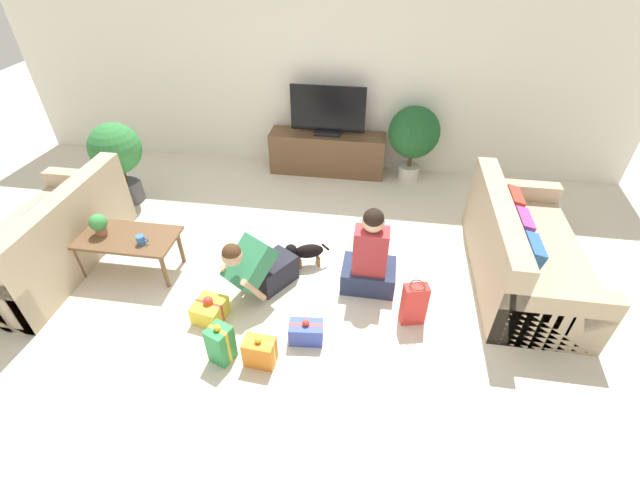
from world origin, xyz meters
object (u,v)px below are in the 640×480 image
(tv, at_px, (328,113))
(potted_plant_back_right, at_px, (414,134))
(tv_console, at_px, (327,153))
(tabletop_plant, at_px, (98,224))
(sofa_left, at_px, (49,241))
(dog, at_px, (304,251))
(gift_box_d, at_px, (306,332))
(potted_plant_corner_left, at_px, (117,154))
(person_kneeling, at_px, (258,267))
(gift_box_a, at_px, (221,344))
(gift_box_c, at_px, (260,352))
(gift_bag_a, at_px, (414,304))
(mug, at_px, (141,240))
(coffee_table, at_px, (125,240))
(gift_box_b, at_px, (210,310))
(sofa_right, at_px, (521,253))
(person_sitting, at_px, (370,259))

(tv, height_order, potted_plant_back_right, tv)
(tv_console, xyz_separation_m, tabletop_plant, (-1.95, -2.38, 0.27))
(potted_plant_back_right, bearing_deg, sofa_left, -147.50)
(tv, xyz_separation_m, potted_plant_back_right, (1.14, -0.05, -0.20))
(potted_plant_back_right, xyz_separation_m, dog, (-1.10, -2.01, -0.48))
(dog, distance_m, gift_box_d, 1.00)
(potted_plant_corner_left, xyz_separation_m, person_kneeling, (2.10, -1.38, -0.32))
(dog, distance_m, gift_box_a, 1.35)
(person_kneeling, xyz_separation_m, gift_box_a, (-0.11, -0.81, -0.14))
(potted_plant_corner_left, xyz_separation_m, gift_box_c, (2.32, -2.19, -0.52))
(potted_plant_back_right, height_order, gift_bag_a, potted_plant_back_right)
(mug, bearing_deg, gift_box_c, -31.76)
(sofa_left, relative_size, mug, 15.62)
(gift_box_d, relative_size, gift_bag_a, 0.68)
(dog, height_order, gift_box_d, dog)
(gift_box_a, bearing_deg, tv_console, 82.63)
(coffee_table, height_order, mug, mug)
(coffee_table, bearing_deg, gift_box_b, -27.10)
(sofa_right, bearing_deg, gift_box_d, 119.78)
(person_sitting, distance_m, gift_box_b, 1.56)
(gift_box_d, bearing_deg, person_sitting, 57.08)
(tv, relative_size, gift_box_c, 3.18)
(gift_box_b, bearing_deg, mug, 150.79)
(gift_box_d, bearing_deg, mug, 161.71)
(coffee_table, height_order, gift_box_b, coffee_table)
(sofa_left, xyz_separation_m, tv, (2.57, 2.41, 0.57))
(sofa_left, height_order, tv, tv)
(potted_plant_corner_left, relative_size, gift_box_a, 2.53)
(potted_plant_corner_left, distance_m, person_kneeling, 2.54)
(tv_console, height_order, gift_box_d, tv_console)
(dog, relative_size, gift_box_d, 1.51)
(gift_box_a, distance_m, gift_box_d, 0.73)
(person_kneeling, xyz_separation_m, gift_bag_a, (1.46, -0.16, -0.10))
(gift_box_c, relative_size, gift_bag_a, 0.69)
(tv, height_order, person_sitting, tv)
(person_kneeling, distance_m, tabletop_plant, 1.65)
(potted_plant_back_right, xyz_separation_m, gift_box_d, (-0.91, -2.98, -0.57))
(gift_box_a, bearing_deg, gift_box_b, 121.79)
(potted_plant_back_right, xyz_separation_m, gift_box_c, (-1.25, -3.27, -0.54))
(coffee_table, bearing_deg, gift_box_a, -36.17)
(sofa_right, distance_m, tv, 2.96)
(person_sitting, distance_m, gift_box_d, 0.94)
(potted_plant_corner_left, relative_size, gift_box_b, 3.24)
(sofa_right, xyz_separation_m, gift_box_d, (-1.97, -1.13, -0.21))
(gift_box_c, relative_size, gift_box_d, 1.01)
(person_kneeling, relative_size, gift_box_a, 1.91)
(gift_box_c, height_order, gift_bag_a, gift_bag_a)
(coffee_table, distance_m, gift_box_c, 1.88)
(person_kneeling, bearing_deg, person_sitting, 45.61)
(dog, bearing_deg, tv_console, 162.74)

